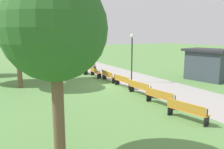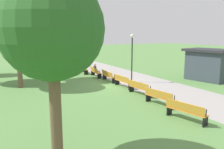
{
  "view_description": "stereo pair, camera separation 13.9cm",
  "coord_description": "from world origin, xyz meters",
  "px_view_note": "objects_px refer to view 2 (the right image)",
  "views": [
    {
      "loc": [
        15.39,
        -8.71,
        3.94
      ],
      "look_at": [
        -0.0,
        -0.38,
        0.8
      ],
      "focal_mm": 36.42,
      "sensor_mm": 36.0,
      "label": 1
    },
    {
      "loc": [
        15.45,
        -8.58,
        3.94
      ],
      "look_at": [
        -0.0,
        -0.38,
        0.8
      ],
      "focal_mm": 36.42,
      "sensor_mm": 36.0,
      "label": 2
    }
  ],
  "objects_px": {
    "bench_4": "(123,81)",
    "bench_1": "(83,69)",
    "tree_2": "(44,29)",
    "trash_bin": "(69,64)",
    "bench_6": "(160,97)",
    "person_seated": "(96,70)",
    "bench_3": "(108,76)",
    "lamp_post": "(132,49)",
    "bench_7": "(186,111)",
    "tree_0": "(52,30)",
    "bench_5": "(140,88)",
    "tree_4": "(16,27)",
    "kiosk": "(208,64)",
    "bench_2": "(95,72)",
    "bench_0": "(72,66)"
  },
  "relations": [
    {
      "from": "bench_7",
      "to": "bench_5",
      "type": "bearing_deg",
      "value": 159.09
    },
    {
      "from": "bench_7",
      "to": "bench_4",
      "type": "bearing_deg",
      "value": 160.83
    },
    {
      "from": "trash_bin",
      "to": "bench_5",
      "type": "bearing_deg",
      "value": 1.65
    },
    {
      "from": "bench_7",
      "to": "tree_2",
      "type": "bearing_deg",
      "value": -175.75
    },
    {
      "from": "kiosk",
      "to": "bench_7",
      "type": "bearing_deg",
      "value": -66.92
    },
    {
      "from": "bench_6",
      "to": "kiosk",
      "type": "bearing_deg",
      "value": 105.06
    },
    {
      "from": "bench_6",
      "to": "person_seated",
      "type": "distance_m",
      "value": 9.78
    },
    {
      "from": "bench_6",
      "to": "tree_2",
      "type": "distance_m",
      "value": 11.41
    },
    {
      "from": "person_seated",
      "to": "lamp_post",
      "type": "height_order",
      "value": "lamp_post"
    },
    {
      "from": "bench_7",
      "to": "bench_3",
      "type": "bearing_deg",
      "value": 162.56
    },
    {
      "from": "bench_6",
      "to": "tree_4",
      "type": "xyz_separation_m",
      "value": [
        -8.3,
        -6.33,
        3.95
      ]
    },
    {
      "from": "bench_7",
      "to": "kiosk",
      "type": "distance_m",
      "value": 10.56
    },
    {
      "from": "bench_4",
      "to": "bench_1",
      "type": "bearing_deg",
      "value": -178.27
    },
    {
      "from": "lamp_post",
      "to": "bench_5",
      "type": "bearing_deg",
      "value": -25.35
    },
    {
      "from": "tree_4",
      "to": "trash_bin",
      "type": "bearing_deg",
      "value": 141.36
    },
    {
      "from": "bench_1",
      "to": "lamp_post",
      "type": "height_order",
      "value": "lamp_post"
    },
    {
      "from": "bench_0",
      "to": "tree_2",
      "type": "bearing_deg",
      "value": -28.34
    },
    {
      "from": "bench_2",
      "to": "lamp_post",
      "type": "bearing_deg",
      "value": 30.59
    },
    {
      "from": "bench_7",
      "to": "tree_0",
      "type": "distance_m",
      "value": 7.03
    },
    {
      "from": "bench_6",
      "to": "trash_bin",
      "type": "xyz_separation_m",
      "value": [
        -16.09,
        -0.11,
        -0.04
      ]
    },
    {
      "from": "kiosk",
      "to": "tree_4",
      "type": "bearing_deg",
      "value": -119.25
    },
    {
      "from": "bench_5",
      "to": "bench_3",
      "type": "bearing_deg",
      "value": 173.02
    },
    {
      "from": "bench_5",
      "to": "tree_4",
      "type": "bearing_deg",
      "value": -137.12
    },
    {
      "from": "bench_1",
      "to": "bench_7",
      "type": "xyz_separation_m",
      "value": [
        14.19,
        -0.43,
        0.0
      ]
    },
    {
      "from": "bench_3",
      "to": "lamp_post",
      "type": "bearing_deg",
      "value": 54.14
    },
    {
      "from": "bench_4",
      "to": "tree_2",
      "type": "xyz_separation_m",
      "value": [
        -5.21,
        -4.5,
        3.83
      ]
    },
    {
      "from": "trash_bin",
      "to": "bench_7",
      "type": "bearing_deg",
      "value": -1.01
    },
    {
      "from": "bench_0",
      "to": "bench_6",
      "type": "relative_size",
      "value": 1.0
    },
    {
      "from": "person_seated",
      "to": "tree_0",
      "type": "height_order",
      "value": "tree_0"
    },
    {
      "from": "bench_5",
      "to": "lamp_post",
      "type": "distance_m",
      "value": 4.55
    },
    {
      "from": "person_seated",
      "to": "tree_4",
      "type": "height_order",
      "value": "tree_4"
    },
    {
      "from": "person_seated",
      "to": "tree_2",
      "type": "bearing_deg",
      "value": -87.01
    },
    {
      "from": "bench_2",
      "to": "bench_6",
      "type": "xyz_separation_m",
      "value": [
        9.49,
        -0.29,
        0.0
      ]
    },
    {
      "from": "bench_6",
      "to": "person_seated",
      "type": "height_order",
      "value": "person_seated"
    },
    {
      "from": "bench_6",
      "to": "tree_0",
      "type": "bearing_deg",
      "value": -75.2
    },
    {
      "from": "bench_0",
      "to": "person_seated",
      "type": "height_order",
      "value": "person_seated"
    },
    {
      "from": "bench_4",
      "to": "trash_bin",
      "type": "bearing_deg",
      "value": -179.03
    },
    {
      "from": "bench_6",
      "to": "trash_bin",
      "type": "distance_m",
      "value": 16.09
    },
    {
      "from": "bench_4",
      "to": "tree_2",
      "type": "height_order",
      "value": "tree_2"
    },
    {
      "from": "bench_5",
      "to": "trash_bin",
      "type": "height_order",
      "value": "bench_5"
    },
    {
      "from": "bench_0",
      "to": "bench_4",
      "type": "relative_size",
      "value": 1.02
    },
    {
      "from": "bench_6",
      "to": "bench_1",
      "type": "bearing_deg",
      "value": 171.27
    },
    {
      "from": "bench_4",
      "to": "bench_6",
      "type": "height_order",
      "value": "same"
    },
    {
      "from": "person_seated",
      "to": "tree_4",
      "type": "distance_m",
      "value": 7.92
    },
    {
      "from": "tree_4",
      "to": "bench_2",
      "type": "bearing_deg",
      "value": 100.19
    },
    {
      "from": "bench_4",
      "to": "bench_7",
      "type": "distance_m",
      "value": 7.13
    },
    {
      "from": "bench_7",
      "to": "tree_0",
      "type": "height_order",
      "value": "tree_0"
    },
    {
      "from": "bench_5",
      "to": "tree_2",
      "type": "distance_m",
      "value": 9.55
    },
    {
      "from": "bench_5",
      "to": "bench_7",
      "type": "relative_size",
      "value": 0.99
    },
    {
      "from": "trash_bin",
      "to": "tree_4",
      "type": "bearing_deg",
      "value": -38.64
    }
  ]
}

